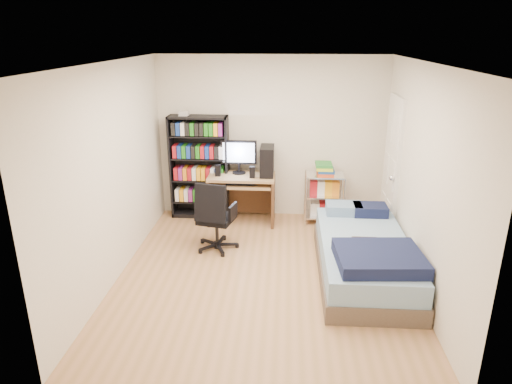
# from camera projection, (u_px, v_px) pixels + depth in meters

# --- Properties ---
(room) EXTENTS (3.58, 4.08, 2.58)m
(room) POSITION_uv_depth(u_px,v_px,m) (264.00, 177.00, 5.17)
(room) COLOR tan
(room) RESTS_ON ground
(media_shelf) EXTENTS (0.91, 0.30, 1.68)m
(media_shelf) POSITION_uv_depth(u_px,v_px,m) (200.00, 166.00, 7.11)
(media_shelf) COLOR black
(media_shelf) RESTS_ON room
(computer_desk) EXTENTS (1.01, 0.58, 1.27)m
(computer_desk) POSITION_uv_depth(u_px,v_px,m) (249.00, 179.00, 6.96)
(computer_desk) COLOR #A68655
(computer_desk) RESTS_ON room
(office_chair) EXTENTS (0.69, 0.69, 0.97)m
(office_chair) POSITION_uv_depth(u_px,v_px,m) (216.00, 228.00, 6.13)
(office_chair) COLOR black
(office_chair) RESTS_ON room
(wire_cart) EXTENTS (0.59, 0.43, 0.95)m
(wire_cart) POSITION_uv_depth(u_px,v_px,m) (325.00, 184.00, 6.94)
(wire_cart) COLOR silver
(wire_cart) RESTS_ON room
(bed) EXTENTS (1.06, 2.12, 0.60)m
(bed) POSITION_uv_depth(u_px,v_px,m) (364.00, 256.00, 5.46)
(bed) COLOR brown
(bed) RESTS_ON room
(door) EXTENTS (0.12, 0.80, 2.00)m
(door) POSITION_uv_depth(u_px,v_px,m) (391.00, 168.00, 6.41)
(door) COLOR white
(door) RESTS_ON room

